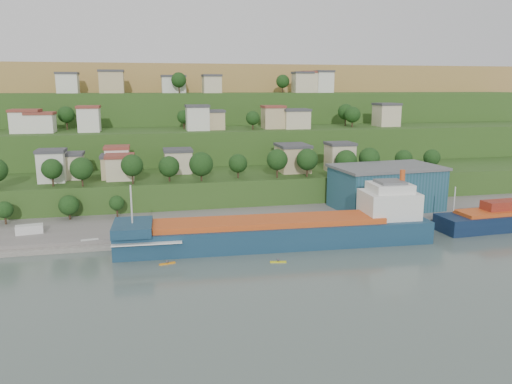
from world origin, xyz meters
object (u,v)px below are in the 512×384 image
object	(u,v)px
cargo_ship_near	(286,232)
caravan	(30,231)
warehouse	(386,187)
kayak_orange	(167,263)

from	to	relation	value
cargo_ship_near	caravan	xyz separation A→B (m)	(-61.42, 16.19, -0.44)
cargo_ship_near	caravan	size ratio (longest dim) A/B	12.07
warehouse	kayak_orange	world-z (taller)	warehouse
caravan	kayak_orange	xyz separation A→B (m)	(32.48, -23.92, -2.42)
caravan	kayak_orange	bearing A→B (deg)	-45.35
cargo_ship_near	kayak_orange	xyz separation A→B (m)	(-28.94, -7.73, -2.85)
caravan	warehouse	bearing A→B (deg)	-5.87
warehouse	caravan	bearing A→B (deg)	178.25
caravan	kayak_orange	distance (m)	40.41
cargo_ship_near	caravan	bearing A→B (deg)	167.67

